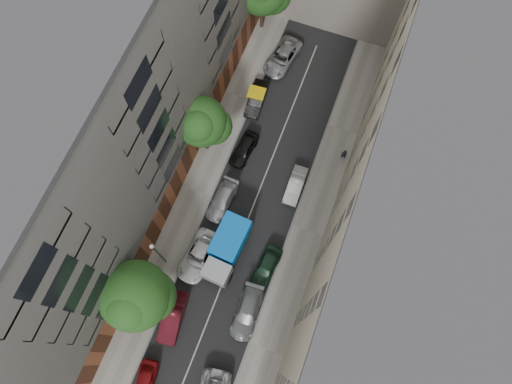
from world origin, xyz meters
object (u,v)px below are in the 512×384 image
at_px(car_left_6, 283,57).
at_px(car_left_2, 199,256).
at_px(tree_near, 136,298).
at_px(car_left_4, 244,149).
at_px(car_right_2, 266,267).
at_px(car_left_3, 222,200).
at_px(car_right_1, 247,312).
at_px(car_right_3, 295,185).
at_px(lamp_post, 157,252).
at_px(car_left_0, 144,384).
at_px(car_left_1, 173,317).
at_px(tree_mid, 202,124).
at_px(tarp_truck, 227,249).
at_px(car_left_5, 257,99).
at_px(pedestrian, 344,154).

bearing_deg(car_left_6, car_left_2, -80.66).
bearing_deg(car_left_6, tree_near, -85.60).
height_order(car_left_4, tree_near, tree_near).
height_order(car_left_6, car_right_2, car_left_6).
distance_m(car_left_3, tree_near, 11.99).
bearing_deg(car_right_1, car_right_3, 86.12).
relative_size(car_right_1, car_right_3, 1.24).
relative_size(car_left_2, car_left_4, 1.26).
bearing_deg(lamp_post, car_left_0, -74.92).
xyz_separation_m(car_left_0, tree_near, (-2.40, 5.89, 4.35)).
bearing_deg(car_left_1, car_right_3, 61.14).
distance_m(car_left_2, lamp_post, 4.41).
distance_m(car_left_0, tree_mid, 22.14).
height_order(car_left_6, tree_mid, tree_mid).
bearing_deg(tree_mid, car_left_4, 16.17).
distance_m(tarp_truck, lamp_post, 6.07).
bearing_deg(car_left_5, pedestrian, -20.18).
bearing_deg(lamp_post, car_right_3, 51.73).
height_order(car_left_6, car_right_3, car_left_6).
relative_size(car_left_2, car_left_3, 1.15).
relative_size(car_left_3, tree_near, 0.57).
distance_m(car_right_2, pedestrian, 13.13).
bearing_deg(car_right_2, car_left_2, -162.89).
distance_m(car_left_0, car_left_3, 16.80).
distance_m(car_right_2, car_right_3, 8.20).
distance_m(car_left_1, car_left_5, 22.41).
distance_m(tarp_truck, car_right_3, 8.89).
bearing_deg(car_left_2, car_left_1, -84.42).
xyz_separation_m(car_right_2, tree_near, (-8.35, -6.51, 4.30)).
bearing_deg(car_left_4, car_left_0, -83.80).
relative_size(car_right_3, tree_near, 0.50).
relative_size(car_left_0, car_right_1, 0.79).
relative_size(tree_near, tree_mid, 1.02).
bearing_deg(tree_near, car_left_1, -6.92).
bearing_deg(car_left_4, car_right_3, -10.85).
height_order(car_left_0, car_right_1, car_right_1).
height_order(car_right_2, pedestrian, pedestrian).
distance_m(car_left_2, tree_mid, 11.65).
bearing_deg(tarp_truck, lamp_post, -146.60).
relative_size(car_left_1, car_left_5, 1.05).
relative_size(car_left_4, lamp_post, 0.66).
bearing_deg(lamp_post, car_left_4, 78.14).
relative_size(car_left_1, car_right_3, 1.17).
distance_m(car_left_4, pedestrian, 9.60).
relative_size(tree_mid, pedestrian, 4.89).
bearing_deg(tarp_truck, car_left_3, 121.31).
relative_size(car_left_1, pedestrian, 2.93).
distance_m(car_left_2, pedestrian, 16.69).
distance_m(car_left_2, car_left_4, 11.20).
bearing_deg(car_left_5, car_left_6, 77.77).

